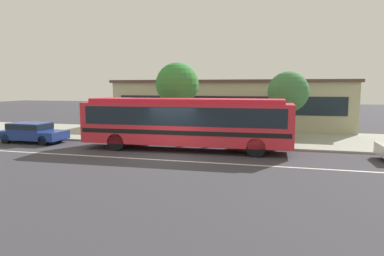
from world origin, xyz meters
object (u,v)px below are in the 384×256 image
Objects in this scene: street_tree_mid_block at (288,92)px; pedestrian_walking_along_curb at (227,127)px; transit_bus at (186,120)px; bus_stop_sign at (261,119)px; pedestrian_waiting_near_sign at (286,129)px; street_tree_near_stop at (177,85)px; sedan_behind_bus at (32,131)px; pedestrian_standing_by_tree at (203,126)px.

pedestrian_walking_along_curb is at bearing -153.44° from street_tree_mid_block.
transit_bus reaches higher than bus_stop_sign.
bus_stop_sign is at bearing -149.98° from pedestrian_waiting_near_sign.
street_tree_near_stop is 7.33m from street_tree_mid_block.
sedan_behind_bus is 16.21m from pedestrian_waiting_near_sign.
sedan_behind_bus is at bearing -171.17° from pedestrian_waiting_near_sign.
pedestrian_standing_by_tree is 0.67× the size of bus_stop_sign.
pedestrian_waiting_near_sign is at bearing -6.93° from street_tree_near_stop.
pedestrian_standing_by_tree reaches higher than pedestrian_walking_along_curb.
transit_bus is 7.54m from street_tree_mid_block.
street_tree_near_stop reaches higher than pedestrian_standing_by_tree.
pedestrian_standing_by_tree is at bearing 162.63° from bus_stop_sign.
bus_stop_sign is at bearing 6.48° from sedan_behind_bus.
pedestrian_walking_along_curb reaches higher than sedan_behind_bus.
bus_stop_sign is (3.77, -1.18, 0.63)m from pedestrian_standing_by_tree.
pedestrian_walking_along_curb is 0.32× the size of street_tree_near_stop.
transit_bus is at bearing -155.31° from pedestrian_waiting_near_sign.
pedestrian_standing_by_tree is at bearing -15.16° from street_tree_near_stop.
bus_stop_sign is 3.72m from street_tree_mid_block.
street_tree_near_stop is (-3.46, 0.51, 2.66)m from pedestrian_walking_along_curb.
pedestrian_standing_by_tree is (10.80, 2.83, 0.39)m from sedan_behind_bus.
pedestrian_walking_along_curb is 0.97× the size of pedestrian_standing_by_tree.
street_tree_near_stop is (-1.56, 3.42, 2.03)m from transit_bus.
pedestrian_walking_along_curb is at bearing 151.93° from bus_stop_sign.
transit_bus is 3.53m from pedestrian_walking_along_curb.
pedestrian_walking_along_curb is 2.60m from bus_stop_sign.
street_tree_near_stop is at bearing 173.07° from pedestrian_waiting_near_sign.
sedan_behind_bus is at bearing -173.52° from bus_stop_sign.
sedan_behind_bus is 2.61× the size of pedestrian_walking_along_curb.
sedan_behind_bus is at bearing -165.31° from pedestrian_standing_by_tree.
street_tree_mid_block reaches higher than transit_bus.
transit_bus is 4.71× the size of bus_stop_sign.
pedestrian_waiting_near_sign is at bearing 24.69° from transit_bus.
transit_bus is 2.65× the size of street_tree_mid_block.
pedestrian_standing_by_tree is at bearing -179.73° from pedestrian_walking_along_curb.
sedan_behind_bus is at bearing -159.33° from street_tree_near_stop.
street_tree_mid_block is (16.07, 4.70, 2.53)m from sedan_behind_bus.
street_tree_mid_block is (3.72, 1.86, 2.17)m from pedestrian_walking_along_curb.
transit_bus reaches higher than pedestrian_standing_by_tree.
pedestrian_waiting_near_sign is (5.57, 2.56, -0.64)m from transit_bus.
sedan_behind_bus is at bearing -167.05° from pedestrian_walking_along_curb.
street_tree_mid_block is at bearing 88.44° from pedestrian_waiting_near_sign.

